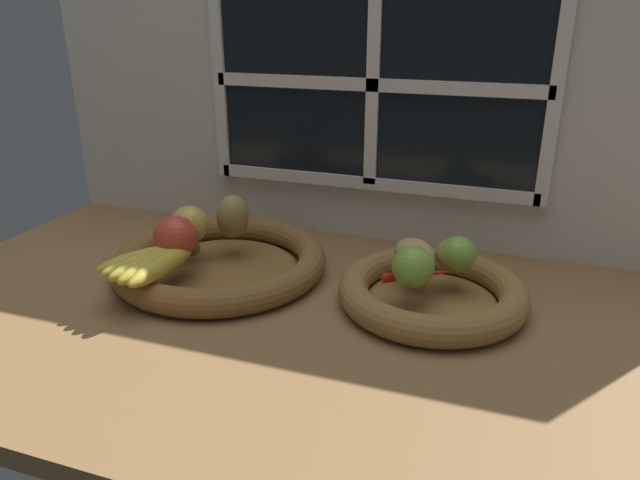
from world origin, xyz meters
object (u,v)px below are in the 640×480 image
at_px(apple_red_front, 175,238).
at_px(pear_brown, 233,217).
at_px(potato_oblong, 414,254).
at_px(banana_bunch_front, 154,262).
at_px(fruit_bowl_right, 432,293).
at_px(apple_golden_left, 189,224).
at_px(fruit_bowl_left, 220,261).
at_px(potato_back, 452,255).
at_px(lime_far, 458,254).
at_px(chili_pepper, 423,274).
at_px(lime_near, 413,267).

relative_size(apple_red_front, pear_brown, 0.93).
bearing_deg(potato_oblong, banana_bunch_front, -159.07).
distance_m(banana_bunch_front, potato_oblong, 0.42).
xyz_separation_m(fruit_bowl_right, apple_golden_left, (-0.44, 0.01, 0.06)).
bearing_deg(apple_red_front, fruit_bowl_left, 53.12).
bearing_deg(pear_brown, potato_back, -1.80).
distance_m(potato_back, lime_far, 0.01).
bearing_deg(potato_oblong, apple_red_front, -166.82).
distance_m(apple_golden_left, pear_brown, 0.08).
relative_size(fruit_bowl_left, chili_pepper, 2.86).
height_order(fruit_bowl_left, potato_oblong, potato_oblong).
xyz_separation_m(lime_far, chili_pepper, (-0.05, -0.05, -0.02)).
relative_size(fruit_bowl_left, banana_bunch_front, 2.16).
bearing_deg(lime_near, potato_back, 61.02).
height_order(apple_golden_left, pear_brown, pear_brown).
distance_m(pear_brown, banana_bunch_front, 0.19).
bearing_deg(potato_oblong, potato_back, 15.95).
height_order(fruit_bowl_right, lime_far, lime_far).
xyz_separation_m(fruit_bowl_left, banana_bunch_front, (-0.05, -0.12, 0.04)).
relative_size(apple_red_front, lime_near, 1.14).
bearing_deg(lime_near, apple_golden_left, 173.33).
relative_size(banana_bunch_front, chili_pepper, 1.33).
bearing_deg(fruit_bowl_left, banana_bunch_front, -112.65).
bearing_deg(pear_brown, chili_pepper, -10.43).
height_order(fruit_bowl_right, apple_golden_left, apple_golden_left).
bearing_deg(apple_golden_left, lime_near, -6.67).
xyz_separation_m(apple_red_front, chili_pepper, (0.41, 0.05, -0.03)).
height_order(apple_golden_left, banana_bunch_front, apple_golden_left).
bearing_deg(chili_pepper, potato_oblong, 87.81).
bearing_deg(banana_bunch_front, fruit_bowl_left, 67.35).
height_order(fruit_bowl_left, banana_bunch_front, banana_bunch_front).
xyz_separation_m(apple_red_front, lime_far, (0.46, 0.10, -0.01)).
distance_m(fruit_bowl_left, potato_oblong, 0.35).
distance_m(pear_brown, potato_oblong, 0.34).
distance_m(banana_bunch_front, lime_far, 0.49).
height_order(apple_golden_left, chili_pepper, apple_golden_left).
height_order(fruit_bowl_right, lime_near, lime_near).
bearing_deg(banana_bunch_front, fruit_bowl_right, 15.79).
xyz_separation_m(apple_golden_left, lime_near, (0.41, -0.05, -0.00)).
bearing_deg(banana_bunch_front, potato_oblong, 20.93).
distance_m(pear_brown, chili_pepper, 0.37).
height_order(pear_brown, chili_pepper, pear_brown).
bearing_deg(fruit_bowl_left, potato_back, 6.44).
bearing_deg(potato_oblong, lime_near, -81.35).
height_order(fruit_bowl_right, banana_bunch_front, banana_bunch_front).
bearing_deg(apple_golden_left, apple_red_front, -77.45).
bearing_deg(fruit_bowl_right, pear_brown, 171.36).
bearing_deg(chili_pepper, fruit_bowl_left, 146.93).
distance_m(fruit_bowl_right, chili_pepper, 0.04).
bearing_deg(apple_golden_left, lime_far, 3.75).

